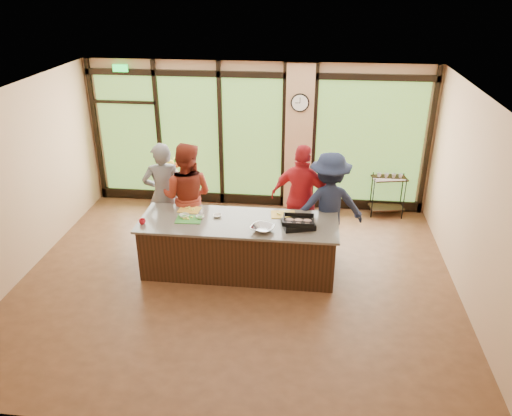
% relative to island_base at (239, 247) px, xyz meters
% --- Properties ---
extents(floor, '(7.00, 7.00, 0.00)m').
position_rel_island_base_xyz_m(floor, '(0.00, -0.30, -0.44)').
color(floor, '#51301C').
rests_on(floor, ground).
extents(ceiling, '(7.00, 7.00, 0.00)m').
position_rel_island_base_xyz_m(ceiling, '(0.00, -0.30, 2.56)').
color(ceiling, silver).
rests_on(ceiling, back_wall).
extents(back_wall, '(7.00, 0.00, 7.00)m').
position_rel_island_base_xyz_m(back_wall, '(0.00, 2.70, 1.06)').
color(back_wall, tan).
rests_on(back_wall, floor).
extents(left_wall, '(0.00, 6.00, 6.00)m').
position_rel_island_base_xyz_m(left_wall, '(-3.50, -0.30, 1.06)').
color(left_wall, tan).
rests_on(left_wall, floor).
extents(right_wall, '(0.00, 6.00, 6.00)m').
position_rel_island_base_xyz_m(right_wall, '(3.50, -0.30, 1.06)').
color(right_wall, tan).
rests_on(right_wall, floor).
extents(window_wall, '(6.90, 0.12, 3.00)m').
position_rel_island_base_xyz_m(window_wall, '(0.16, 2.65, 0.95)').
color(window_wall, tan).
rests_on(window_wall, floor).
extents(island_base, '(3.10, 1.00, 0.88)m').
position_rel_island_base_xyz_m(island_base, '(0.00, 0.00, 0.00)').
color(island_base, black).
rests_on(island_base, floor).
extents(countertop, '(3.20, 1.10, 0.04)m').
position_rel_island_base_xyz_m(countertop, '(0.00, 0.00, 0.46)').
color(countertop, slate).
rests_on(countertop, island_base).
extents(wall_clock, '(0.36, 0.04, 0.36)m').
position_rel_island_base_xyz_m(wall_clock, '(0.85, 2.57, 1.81)').
color(wall_clock, black).
rests_on(wall_clock, window_wall).
extents(cook_left, '(0.81, 0.66, 1.93)m').
position_rel_island_base_xyz_m(cook_left, '(-1.45, 0.77, 0.53)').
color(cook_left, slate).
rests_on(cook_left, floor).
extents(cook_midleft, '(1.00, 0.81, 1.96)m').
position_rel_island_base_xyz_m(cook_midleft, '(-1.02, 0.74, 0.54)').
color(cook_midleft, maroon).
rests_on(cook_midleft, floor).
extents(cook_midright, '(1.23, 0.78, 1.95)m').
position_rel_island_base_xyz_m(cook_midright, '(1.00, 0.87, 0.53)').
color(cook_midright, '#B11B21').
rests_on(cook_midright, floor).
extents(cook_right, '(1.32, 0.89, 1.89)m').
position_rel_island_base_xyz_m(cook_right, '(1.45, 0.70, 0.51)').
color(cook_right, '#1C243D').
rests_on(cook_right, floor).
extents(roasting_pan, '(0.57, 0.50, 0.09)m').
position_rel_island_base_xyz_m(roasting_pan, '(0.96, -0.08, 0.52)').
color(roasting_pan, black).
rests_on(roasting_pan, countertop).
extents(mixing_bowl, '(0.45, 0.45, 0.08)m').
position_rel_island_base_xyz_m(mixing_bowl, '(0.42, -0.28, 0.52)').
color(mixing_bowl, silver).
rests_on(mixing_bowl, countertop).
extents(cutting_board_left, '(0.43, 0.33, 0.01)m').
position_rel_island_base_xyz_m(cutting_board_left, '(-0.80, -0.03, 0.49)').
color(cutting_board_left, '#378731').
rests_on(cutting_board_left, countertop).
extents(cutting_board_center, '(0.38, 0.30, 0.01)m').
position_rel_island_base_xyz_m(cutting_board_center, '(-0.88, 0.33, 0.49)').
color(cutting_board_center, gold).
rests_on(cutting_board_center, countertop).
extents(cutting_board_right, '(0.43, 0.34, 0.01)m').
position_rel_island_base_xyz_m(cutting_board_right, '(0.70, 0.32, 0.49)').
color(cutting_board_right, gold).
rests_on(cutting_board_right, countertop).
extents(prep_bowl_near, '(0.21, 0.21, 0.05)m').
position_rel_island_base_xyz_m(prep_bowl_near, '(-0.90, 0.05, 0.51)').
color(prep_bowl_near, white).
rests_on(prep_bowl_near, countertop).
extents(prep_bowl_mid, '(0.18, 0.18, 0.04)m').
position_rel_island_base_xyz_m(prep_bowl_mid, '(-0.64, 0.04, 0.50)').
color(prep_bowl_mid, white).
rests_on(prep_bowl_mid, countertop).
extents(prep_bowl_far, '(0.17, 0.17, 0.04)m').
position_rel_island_base_xyz_m(prep_bowl_far, '(-0.36, 0.13, 0.50)').
color(prep_bowl_far, white).
rests_on(prep_bowl_far, countertop).
extents(red_ramekin, '(0.12, 0.12, 0.08)m').
position_rel_island_base_xyz_m(red_ramekin, '(-1.50, -0.26, 0.52)').
color(red_ramekin, red).
rests_on(red_ramekin, countertop).
extents(flower_stand, '(0.40, 0.40, 0.79)m').
position_rel_island_base_xyz_m(flower_stand, '(-1.65, 1.99, -0.05)').
color(flower_stand, black).
rests_on(flower_stand, floor).
extents(flower_vase, '(0.31, 0.31, 0.29)m').
position_rel_island_base_xyz_m(flower_vase, '(-1.65, 1.99, 0.49)').
color(flower_vase, olive).
rests_on(flower_vase, flower_stand).
extents(bar_cart, '(0.73, 0.51, 0.91)m').
position_rel_island_base_xyz_m(bar_cart, '(2.70, 2.45, 0.11)').
color(bar_cart, black).
rests_on(bar_cart, floor).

